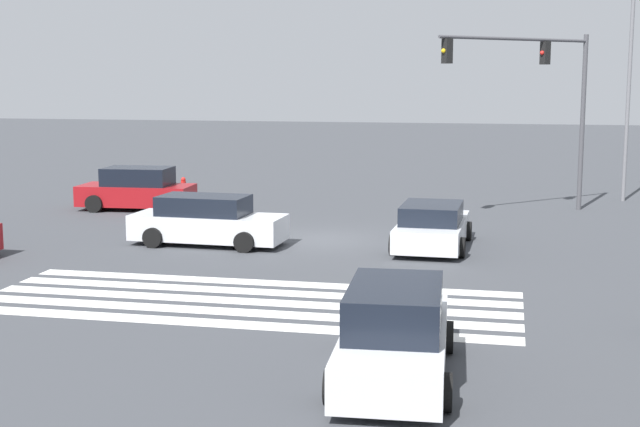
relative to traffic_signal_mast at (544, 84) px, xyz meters
The scene contains 9 objects.
ground_plane 10.97m from the traffic_signal_mast, 135.00° to the right, with size 144.75×144.75×0.00m, color #3D3F44.
crosswalk_markings 17.16m from the traffic_signal_mast, 115.00° to the right, with size 12.43×4.40×0.01m.
traffic_signal_mast is the anchor object (origin of this frame).
car_2 20.05m from the traffic_signal_mast, 98.76° to the right, with size 2.20×4.90×1.63m.
car_3 15.95m from the traffic_signal_mast, behind, with size 4.47×2.25×1.66m.
car_4 13.86m from the traffic_signal_mast, 140.38° to the right, with size 4.78×2.09×1.53m.
car_5 9.24m from the traffic_signal_mast, 114.19° to the right, with size 2.23×4.62×1.38m.
street_light_pole_a 5.70m from the traffic_signal_mast, 51.47° to the left, with size 0.80×0.36×8.91m.
fire_hydrant 15.58m from the traffic_signal_mast, behind, with size 0.22×0.22×0.86m.
Camera 1 is at (5.78, -27.17, 5.15)m, focal length 50.00 mm.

